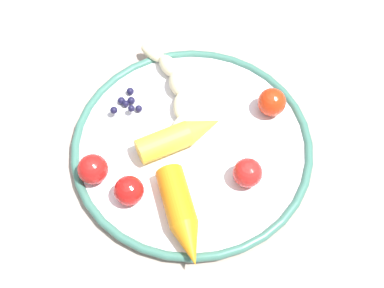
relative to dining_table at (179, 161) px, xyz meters
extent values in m
plane|color=gray|center=(0.00, 0.00, -0.65)|extent=(6.00, 6.00, 0.00)
cube|color=#A59287|center=(0.00, 0.00, 0.06)|extent=(1.27, 0.93, 0.03)
cylinder|color=white|center=(-0.03, -0.01, 0.08)|extent=(0.33, 0.33, 0.01)
torus|color=#3B7061|center=(-0.03, -0.01, 0.09)|extent=(0.34, 0.34, 0.01)
ellipsoid|color=beige|center=(0.00, 0.00, 0.10)|extent=(0.05, 0.05, 0.02)
ellipsoid|color=beige|center=(0.03, -0.02, 0.10)|extent=(0.05, 0.04, 0.02)
ellipsoid|color=beige|center=(0.07, -0.03, 0.10)|extent=(0.05, 0.04, 0.03)
ellipsoid|color=beige|center=(0.11, -0.03, 0.10)|extent=(0.05, 0.03, 0.02)
ellipsoid|color=beige|center=(0.14, -0.02, 0.10)|extent=(0.05, 0.04, 0.02)
cylinder|color=orange|center=(-0.10, 0.04, 0.11)|extent=(0.08, 0.05, 0.04)
cone|color=orange|center=(-0.17, 0.05, 0.11)|extent=(0.06, 0.04, 0.04)
cylinder|color=yellow|center=(-0.02, 0.03, 0.11)|extent=(0.04, 0.08, 0.04)
cone|color=yellow|center=(-0.02, -0.03, 0.11)|extent=(0.04, 0.05, 0.04)
sphere|color=#191638|center=(0.07, 0.05, 0.09)|extent=(0.01, 0.01, 0.01)
sphere|color=#191638|center=(0.07, 0.04, 0.09)|extent=(0.01, 0.01, 0.01)
sphere|color=#191638|center=(0.06, 0.04, 0.09)|extent=(0.01, 0.01, 0.01)
sphere|color=#191638|center=(0.08, 0.06, 0.09)|extent=(0.01, 0.01, 0.01)
sphere|color=#191638|center=(0.09, 0.04, 0.09)|extent=(0.01, 0.01, 0.01)
sphere|color=#191638|center=(0.06, 0.07, 0.10)|extent=(0.01, 0.01, 0.01)
sphere|color=#191638|center=(0.06, 0.05, 0.10)|extent=(0.01, 0.01, 0.01)
sphere|color=red|center=(-0.02, 0.13, 0.11)|extent=(0.04, 0.04, 0.04)
sphere|color=red|center=(-0.11, -0.06, 0.11)|extent=(0.04, 0.04, 0.04)
sphere|color=red|center=(-0.02, -0.14, 0.11)|extent=(0.04, 0.04, 0.04)
sphere|color=red|center=(-0.07, 0.10, 0.11)|extent=(0.04, 0.04, 0.04)
camera|label=1|loc=(-0.36, 0.13, 0.70)|focal=46.64mm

